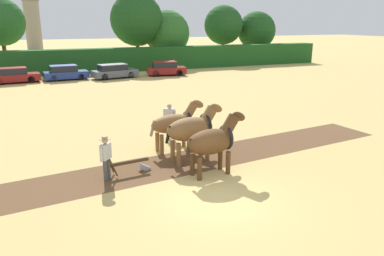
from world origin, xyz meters
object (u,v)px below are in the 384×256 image
Objects in this scene: tree_center_left at (1,22)px; draft_horse_lead_left at (213,141)px; plow at (132,164)px; tree_right at (223,25)px; farmer_beside_team at (169,118)px; tree_center at (137,20)px; parked_car_center_left at (114,71)px; farmer_at_plow at (106,155)px; tree_center_right at (167,33)px; parked_car_far_left at (13,76)px; parked_car_left at (65,73)px; tree_far_right at (257,31)px; draft_horse_lead_right at (192,129)px; draft_horse_trail_left at (175,123)px; parked_car_center at (166,69)px.

draft_horse_lead_left is at bearing -76.30° from tree_center_left.
tree_center_left is 4.53× the size of plow.
tree_center_left reaches higher than tree_right.
draft_horse_lead_left is 5.03m from farmer_beside_team.
tree_center is 35.08m from plow.
tree_center is at bearing -6.42° from tree_center_left.
farmer_at_plow is at bearing -112.60° from parked_car_center_left.
tree_center is 1.29× the size of tree_center_right.
parked_car_left is at bearing -2.97° from parked_car_far_left.
tree_center is at bearing -175.25° from tree_far_right.
draft_horse_lead_right reaches higher than plow.
tree_center is 4.41m from tree_center_right.
parked_car_left is at bearing -59.19° from tree_center_left.
farmer_beside_team is 0.40× the size of parked_car_left.
farmer_beside_team reaches higher than parked_car_far_left.
draft_horse_lead_left is at bearing 27.55° from farmer_at_plow.
tree_center_right is 1.00× the size of tree_far_right.
tree_far_right is at bearing 14.66° from parked_car_left.
tree_center is 3.30× the size of draft_horse_trail_left.
draft_horse_lead_left reaches higher than parked_car_far_left.
draft_horse_trail_left is 4.09m from farmer_at_plow.
tree_right reaches higher than parked_car_left.
tree_far_right is 45.28m from farmer_at_plow.
tree_center_left is 10.98m from parked_car_far_left.
farmer_at_plow is at bearing -103.75° from parked_car_center.
draft_horse_lead_right is 0.58× the size of parked_car_far_left.
tree_right is 40.80m from draft_horse_lead_left.
tree_center_left reaches higher than draft_horse_lead_right.
tree_center_left is at bearing 156.17° from parked_car_center.
tree_center is at bearing -174.24° from tree_right.
plow is 0.42× the size of parked_car_left.
plow is 1.06× the size of farmer_beside_team.
parked_car_center_left is at bearing -9.52° from parked_car_far_left.
tree_center is 5.00× the size of plow.
tree_center_left reaches higher than draft_horse_lead_left.
tree_right reaches higher than draft_horse_lead_right.
parked_car_far_left is (-7.84, 21.60, -0.29)m from farmer_beside_team.
tree_center_left reaches higher than parked_car_far_left.
tree_center_left is at bearing 116.62° from parked_car_left.
tree_far_right reaches higher than parked_car_center_left.
tree_center_left is 27.69m from tree_right.
parked_car_far_left is (-7.45, 23.49, -0.54)m from draft_horse_trail_left.
tree_center_left reaches higher than draft_horse_trail_left.
draft_horse_trail_left is 0.64× the size of parked_car_center.
tree_center is 11.14m from parked_car_center_left.
tree_center_right is 36.48m from plow.
tree_far_right is at bearing 48.32° from draft_horse_lead_right.
tree_right reaches higher than farmer_beside_team.
plow is (-21.57, -34.74, -4.72)m from tree_right.
farmer_beside_team is (8.92, -31.43, -4.49)m from tree_center_left.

